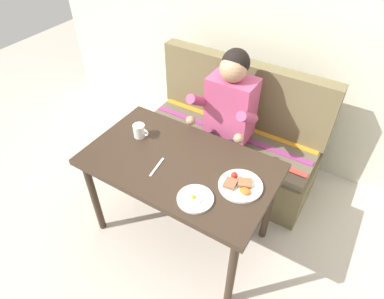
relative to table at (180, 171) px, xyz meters
name	(u,v)px	position (x,y,z in m)	size (l,w,h in m)	color
ground_plane	(182,230)	(0.00, 0.00, -0.65)	(8.00, 8.00, 0.00)	beige
back_wall	(270,7)	(0.00, 1.27, 0.65)	(4.40, 0.10, 2.60)	beige
table	(180,171)	(0.00, 0.00, 0.00)	(1.20, 0.70, 0.73)	#35271C
couch	(230,143)	(0.00, 0.76, -0.32)	(1.44, 0.56, 1.00)	brown
person	(226,114)	(0.02, 0.59, 0.09)	(0.45, 0.61, 1.21)	#B94973
plate_breakfast	(240,185)	(0.41, 0.01, 0.10)	(0.26, 0.26, 0.05)	white
plate_eggs	(195,199)	(0.24, -0.20, 0.09)	(0.21, 0.21, 0.04)	white
coffee_mug	(140,131)	(-0.36, 0.07, 0.13)	(0.12, 0.08, 0.09)	white
fork	(157,167)	(-0.09, -0.11, 0.08)	(0.01, 0.17, 0.01)	silver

